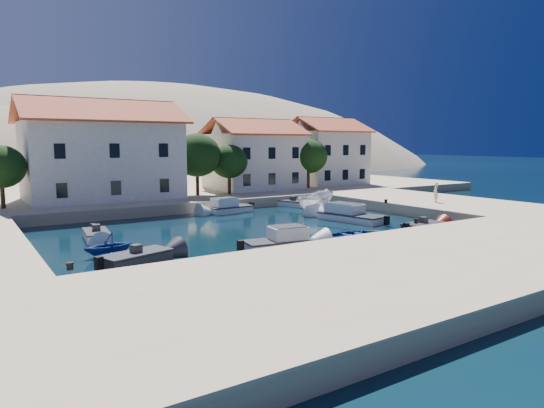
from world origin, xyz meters
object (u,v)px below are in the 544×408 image
(building_mid, at_px, (254,153))
(pedestrian, at_px, (436,192))
(cabin_cruiser_south, at_px, (279,242))
(rowboat_south, at_px, (355,241))
(cabin_cruiser_east, at_px, (352,215))
(building_left, at_px, (102,148))
(boat_east, at_px, (316,213))
(building_right, at_px, (326,150))

(building_mid, relative_size, pedestrian, 5.70)
(cabin_cruiser_south, bearing_deg, building_mid, 71.20)
(rowboat_south, relative_size, cabin_cruiser_east, 0.77)
(rowboat_south, bearing_deg, building_left, 21.59)
(boat_east, height_order, pedestrian, pedestrian)
(building_mid, relative_size, cabin_cruiser_east, 1.74)
(building_right, bearing_deg, building_left, -176.19)
(boat_east, bearing_deg, building_right, -67.62)
(building_left, relative_size, boat_east, 2.63)
(building_right, xyz_separation_m, rowboat_south, (-20.18, -27.67, -5.47))
(cabin_cruiser_east, bearing_deg, building_right, -45.59)
(building_right, distance_m, cabin_cruiser_east, 26.53)
(cabin_cruiser_south, bearing_deg, pedestrian, 23.03)
(building_left, height_order, building_mid, building_left)
(building_right, xyz_separation_m, cabin_cruiser_south, (-26.00, -27.22, -5.00))
(pedestrian, bearing_deg, building_left, -60.76)
(cabin_cruiser_south, height_order, cabin_cruiser_east, same)
(rowboat_south, height_order, pedestrian, pedestrian)
(building_right, height_order, cabin_cruiser_south, building_right)
(cabin_cruiser_south, height_order, rowboat_south, cabin_cruiser_south)
(building_right, relative_size, pedestrian, 5.13)
(building_right, xyz_separation_m, cabin_cruiser_east, (-14.78, -21.46, -5.00))
(rowboat_south, relative_size, boat_east, 0.83)
(building_mid, height_order, rowboat_south, building_mid)
(building_left, relative_size, rowboat_south, 3.15)
(building_left, distance_m, cabin_cruiser_east, 25.30)
(building_right, distance_m, pedestrian, 22.92)
(cabin_cruiser_south, distance_m, rowboat_south, 5.86)
(building_right, bearing_deg, cabin_cruiser_south, -133.69)
(cabin_cruiser_east, relative_size, boat_east, 1.08)
(cabin_cruiser_south, distance_m, pedestrian, 21.68)
(building_right, relative_size, cabin_cruiser_east, 1.56)
(building_left, xyz_separation_m, building_right, (30.00, 2.00, -0.46))
(cabin_cruiser_east, distance_m, boat_east, 5.48)
(building_left, relative_size, cabin_cruiser_south, 3.27)
(building_right, bearing_deg, boat_east, -131.76)
(boat_east, bearing_deg, rowboat_south, 127.34)
(building_mid, relative_size, rowboat_south, 2.25)
(building_left, xyz_separation_m, rowboat_south, (9.82, -25.67, -5.94))
(building_left, bearing_deg, building_right, 3.81)
(building_right, height_order, boat_east, building_right)
(building_right, height_order, pedestrian, building_right)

